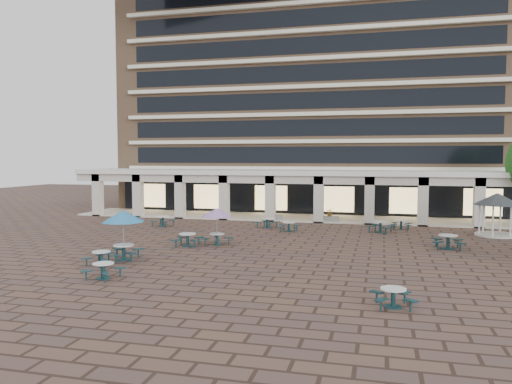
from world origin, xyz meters
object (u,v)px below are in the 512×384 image
picnic_table_3 (393,296)px  planter_left (274,214)px  picnic_table_0 (101,257)px  picnic_table_1 (103,269)px  planter_right (330,216)px  gazebo (497,204)px

picnic_table_3 → planter_left: bearing=103.2°
picnic_table_0 → picnic_table_1: 3.11m
picnic_table_3 → planter_left: 25.79m
picnic_table_0 → picnic_table_3: bearing=-11.3°
planter_left → planter_right: bearing=0.0°
picnic_table_1 → gazebo: bearing=49.4°
picnic_table_3 → gazebo: (7.47, 19.30, 1.84)m
planter_left → planter_right: 4.96m
planter_left → planter_right: (4.96, 0.00, -0.07)m
picnic_table_1 → picnic_table_3: 12.89m
gazebo → planter_left: size_ratio=2.16×
picnic_table_1 → gazebo: (20.30, 18.03, 1.84)m
picnic_table_1 → planter_left: planter_left is taller
gazebo → planter_left: 17.86m
picnic_table_0 → picnic_table_1: bearing=-53.3°
picnic_table_1 → planter_right: (8.08, 22.63, 0.06)m
gazebo → picnic_table_1: bearing=-138.4°
picnic_table_0 → gazebo: size_ratio=0.52×
picnic_table_0 → planter_left: bearing=80.1°
gazebo → planter_left: bearing=165.0°
planter_left → planter_right: planter_left is taller
picnic_table_3 → gazebo: size_ratio=0.55×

